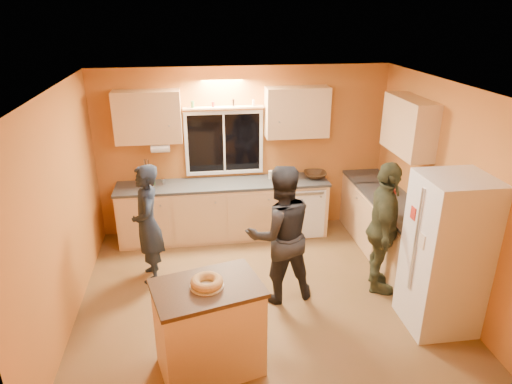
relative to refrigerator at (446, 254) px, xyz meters
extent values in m
plane|color=brown|center=(-1.89, 0.80, -0.90)|extent=(4.50, 4.50, 0.00)
cube|color=#B06E2D|center=(-1.89, 2.80, 0.40)|extent=(4.50, 0.04, 2.60)
cube|color=#B06E2D|center=(-1.89, -1.20, 0.40)|extent=(4.50, 0.04, 2.60)
cube|color=#B06E2D|center=(-4.14, 0.80, 0.40)|extent=(0.04, 4.00, 2.60)
cube|color=#B06E2D|center=(0.36, 0.80, 0.40)|extent=(0.04, 4.00, 2.60)
cube|color=white|center=(-1.89, 0.80, 1.70)|extent=(4.50, 4.00, 0.02)
cube|color=black|center=(-2.19, 2.79, 0.55)|extent=(1.10, 0.02, 0.90)
cube|color=white|center=(-2.19, 2.77, 0.55)|extent=(1.20, 0.04, 1.00)
cube|color=tan|center=(-3.29, 2.64, 1.02)|extent=(0.95, 0.33, 0.75)
cube|color=tan|center=(-1.09, 2.64, 1.02)|extent=(0.95, 0.33, 0.75)
cube|color=tan|center=(0.19, 1.60, 1.02)|extent=(0.33, 1.00, 0.75)
cylinder|color=silver|center=(-3.14, 2.52, 0.58)|extent=(0.27, 0.12, 0.12)
cube|color=tan|center=(-2.24, 2.50, -0.47)|extent=(3.20, 0.60, 0.86)
cube|color=#282B2D|center=(-2.24, 2.50, -0.02)|extent=(3.24, 0.62, 0.04)
cube|color=tan|center=(0.06, 2.50, -0.47)|extent=(0.60, 0.60, 0.86)
cube|color=#282B2D|center=(0.06, 2.50, -0.02)|extent=(0.62, 0.62, 0.04)
cube|color=tan|center=(0.06, 1.30, -0.47)|extent=(0.60, 1.80, 0.86)
cube|color=#282B2D|center=(0.06, 1.30, -0.02)|extent=(0.62, 1.84, 0.04)
cube|color=silver|center=(0.00, 0.00, 0.00)|extent=(0.72, 0.70, 1.80)
cube|color=tan|center=(-2.61, -0.35, -0.43)|extent=(1.10, 0.87, 0.94)
cube|color=black|center=(-2.61, -0.35, 0.06)|extent=(1.15, 0.92, 0.04)
torus|color=#B27B49|center=(-2.61, -0.35, 0.12)|extent=(0.31, 0.31, 0.09)
imported|color=black|center=(-3.30, 1.43, -0.10)|extent=(0.45, 0.62, 1.60)
imported|color=black|center=(-1.69, 0.78, -0.03)|extent=(0.94, 0.78, 1.74)
imported|color=#2C321F|center=(-0.39, 0.77, -0.04)|extent=(0.73, 1.09, 1.72)
imported|color=black|center=(-0.79, 2.53, 0.04)|extent=(0.40, 0.40, 0.09)
cylinder|color=beige|center=(-3.37, 2.54, 0.09)|extent=(0.14, 0.14, 0.17)
imported|color=gray|center=(0.00, 0.50, 0.13)|extent=(0.26, 0.23, 0.27)
cube|color=#A62519|center=(0.10, 1.75, 0.04)|extent=(0.18, 0.14, 0.07)
camera|label=1|loc=(-2.66, -4.00, 2.52)|focal=32.00mm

